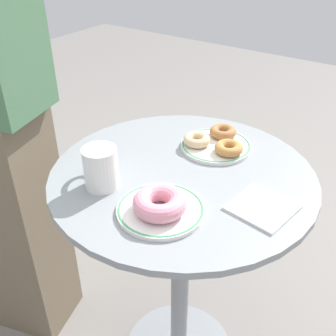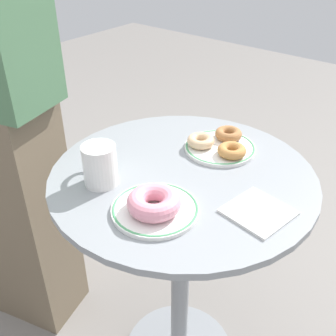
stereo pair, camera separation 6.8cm
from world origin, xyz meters
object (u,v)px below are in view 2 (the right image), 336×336
Objects in this scene: donut_old_fashioned at (232,150)px; donut_pink_frosted at (154,202)px; coffee_mug at (100,164)px; plate_left at (155,209)px; donut_cinnamon at (230,134)px; donut_glazed at (201,141)px; paper_napkin at (258,212)px; cafe_table at (181,247)px; plate_right at (220,147)px.

donut_pink_frosted is at bearing 178.66° from donut_old_fashioned.
coffee_mug reaches higher than donut_pink_frosted.
donut_cinnamon reaches higher than plate_left.
donut_glazed is 0.10m from donut_old_fashioned.
donut_pink_frosted reaches higher than plate_left.
donut_glazed reaches higher than paper_napkin.
donut_old_fashioned is 0.35m from coffee_mug.
cafe_table is 0.31m from plate_left.
paper_napkin is 1.09× the size of coffee_mug.
plate_left is 2.56× the size of donut_cinnamon.
donut_old_fashioned is at bearing 46.34° from paper_napkin.
plate_left is at bearing -173.67° from donut_cinnamon.
coffee_mug is (-0.37, 0.14, 0.03)m from donut_cinnamon.
donut_glazed is at bearing 15.89° from plate_left.
donut_pink_frosted is at bearing -172.68° from plate_right.
plate_right is at bearing -2.62° from cafe_table.
plate_right is 0.06m from donut_cinnamon.
plate_left is 0.03m from donut_pink_frosted.
plate_left reaches higher than paper_napkin.
coffee_mug is (-0.30, 0.19, 0.03)m from donut_old_fashioned.
cafe_table is at bearing 16.37° from donut_pink_frosted.
plate_left is 1.65× the size of coffee_mug.
donut_pink_frosted reaches higher than cafe_table.
donut_old_fashioned reaches higher than paper_napkin.
cafe_table is 6.44× the size of donut_pink_frosted.
coffee_mug is at bearing 110.64° from paper_napkin.
plate_right reaches higher than paper_napkin.
plate_right is 2.58× the size of donut_cinnamon.
coffee_mug reaches higher than plate_left.
plate_left is at bearing -164.26° from cafe_table.
donut_cinnamon reaches higher than plate_right.
donut_pink_frosted reaches higher than paper_napkin.
coffee_mug reaches higher than donut_old_fashioned.
paper_napkin is at bearing -50.12° from donut_pink_frosted.
donut_pink_frosted is 1.00× the size of coffee_mug.
donut_old_fashioned is at bearing -2.22° from plate_left.
paper_napkin is (-0.16, -0.17, -0.02)m from donut_old_fashioned.
donut_pink_frosted is 0.18m from coffee_mug.
donut_pink_frosted is at bearing -93.91° from coffee_mug.
donut_cinnamon is 0.33m from paper_napkin.
donut_glazed is at bearing 122.99° from plate_right.
plate_left is 1.64× the size of donut_pink_frosted.
donut_glazed reaches higher than plate_right.
coffee_mug is (-0.32, 0.14, 0.05)m from plate_right.
donut_glazed reaches higher than plate_left.
cafe_table is at bearing -40.12° from coffee_mug.
plate_left is 0.38m from donut_cinnamon.
donut_cinnamon is 0.09m from donut_old_fashioned.
cafe_table is at bearing 177.38° from plate_right.
paper_napkin is at bearing -129.85° from plate_right.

